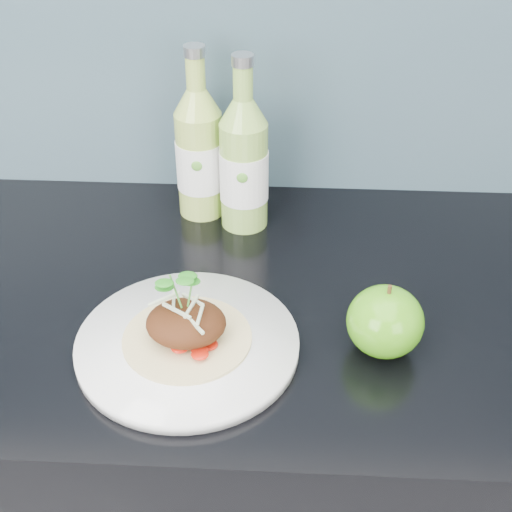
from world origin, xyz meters
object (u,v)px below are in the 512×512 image
object	(u,v)px
dinner_plate	(188,344)
cider_bottle_left	(200,153)
cider_bottle_right	(244,164)
green_apple	(385,322)

from	to	relation	value
dinner_plate	cider_bottle_left	size ratio (longest dim) A/B	1.09
cider_bottle_left	cider_bottle_right	xyz separation A→B (m)	(0.07, -0.03, 0.00)
green_apple	cider_bottle_left	xyz separation A→B (m)	(-0.26, 0.31, 0.06)
cider_bottle_left	dinner_plate	bearing A→B (deg)	-97.34
dinner_plate	green_apple	xyz separation A→B (m)	(0.24, 0.01, 0.04)
dinner_plate	cider_bottle_right	xyz separation A→B (m)	(0.05, 0.29, 0.09)
cider_bottle_left	cider_bottle_right	distance (m)	0.08
green_apple	cider_bottle_right	distance (m)	0.34
dinner_plate	cider_bottle_left	xyz separation A→B (m)	(-0.02, 0.32, 0.09)
green_apple	dinner_plate	bearing A→B (deg)	-176.70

